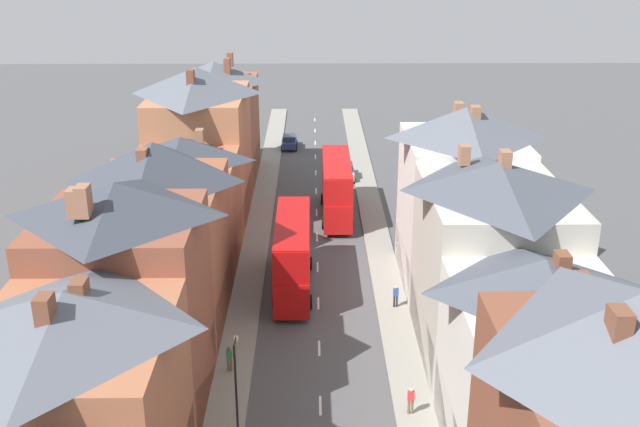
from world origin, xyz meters
The scene contains 13 objects.
pavement_left centered at (-5.10, 38.00, 0.07)m, with size 2.20×104.00×0.14m, color gray.
pavement_right centered at (5.10, 38.00, 0.07)m, with size 2.20×104.00×0.14m, color gray.
centre_line_dashes centered at (0.00, 36.00, 0.01)m, with size 0.14×97.80×0.01m.
terrace_row_left centered at (-10.19, 26.06, 5.97)m, with size 8.00×78.32×13.79m.
terrace_row_right centered at (10.19, 13.36, 6.28)m, with size 8.00×49.32×13.82m.
double_decker_bus_lead centered at (1.79, 46.97, 2.82)m, with size 2.74×10.80×5.30m.
double_decker_bus_mid_street centered at (-1.81, 32.30, 2.82)m, with size 2.74×10.80×5.30m.
car_near_blue centered at (-3.10, 69.77, 0.82)m, with size 1.90×4.08×1.63m.
car_parked_left_a centered at (3.10, 57.96, 0.83)m, with size 1.90×4.11×1.65m.
pedestrian_mid_right centered at (4.83, 17.05, 1.03)m, with size 0.36×0.22×1.61m.
pedestrian_far_left centered at (-5.28, 21.29, 1.03)m, with size 0.36×0.22×1.61m.
pedestrian_far_right centered at (5.31, 29.20, 1.03)m, with size 0.36×0.22×1.61m.
street_lamp centered at (-4.25, 15.36, 3.24)m, with size 0.20×1.12×5.50m.
Camera 1 is at (-0.41, -16.63, 24.49)m, focal length 42.00 mm.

